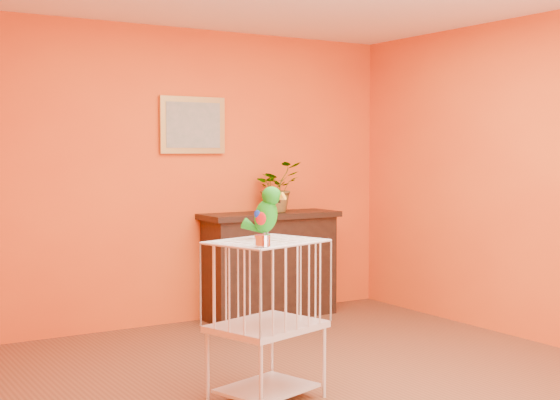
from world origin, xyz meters
TOP-DOWN VIEW (x-y plane):
  - ground at (0.00, 0.00)m, footprint 4.50×4.50m
  - room_shell at (0.00, 0.00)m, footprint 4.50×4.50m
  - console_cabinet at (0.68, 2.02)m, footprint 1.30×0.47m
  - potted_plant at (0.75, 2.01)m, footprint 0.45×0.49m
  - framed_picture at (0.00, 2.22)m, footprint 0.62×0.04m
  - birdcage at (-0.59, -0.04)m, footprint 0.75×0.65m
  - feed_cup at (-0.76, -0.29)m, footprint 0.09×0.09m
  - parrot at (-0.54, 0.04)m, footprint 0.24×0.26m

SIDE VIEW (x-z plane):
  - ground at x=0.00m, z-range 0.00..0.00m
  - console_cabinet at x=0.68m, z-range 0.00..0.96m
  - birdcage at x=-0.59m, z-range 0.02..1.00m
  - feed_cup at x=-0.76m, z-range 0.98..1.05m
  - potted_plant at x=0.75m, z-range 0.96..1.32m
  - parrot at x=-0.54m, z-range 0.98..1.31m
  - room_shell at x=0.00m, z-range -0.67..3.83m
  - framed_picture at x=0.00m, z-range 1.50..2.00m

